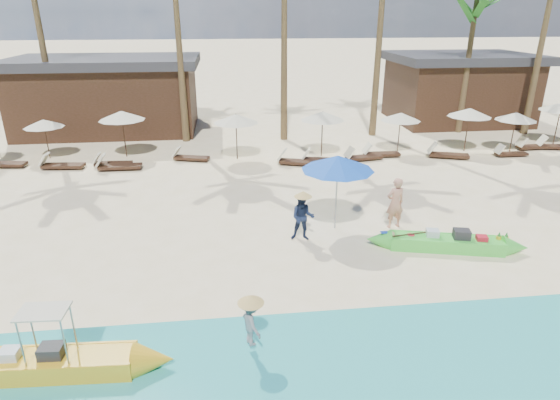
{
  "coord_description": "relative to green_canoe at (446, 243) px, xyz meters",
  "views": [
    {
      "loc": [
        -1.11,
        -11.83,
        6.76
      ],
      "look_at": [
        0.51,
        2.0,
        1.14
      ],
      "focal_mm": 30.0,
      "sensor_mm": 36.0,
      "label": 1
    }
  ],
  "objects": [
    {
      "name": "lounger_6_left",
      "position": [
        -3.29,
        8.93,
        -0.01
      ],
      "size": [
        2.02,
        1.16,
        0.66
      ],
      "rotation": [
        0.0,
        0.0,
        -0.31
      ],
      "color": "#371F16",
      "rests_on": "ground"
    },
    {
      "name": "resort_parasol_5",
      "position": [
        -6.02,
        10.23,
        1.78
      ],
      "size": [
        2.17,
        2.17,
        2.23
      ],
      "color": "#371F16",
      "rests_on": "ground"
    },
    {
      "name": "resort_parasol_8",
      "position": [
        5.8,
        10.29,
        1.79
      ],
      "size": [
        2.17,
        2.17,
        2.24
      ],
      "color": "#371F16",
      "rests_on": "ground"
    },
    {
      "name": "blue_umbrella",
      "position": [
        -3.02,
        1.88,
        2.06
      ],
      "size": [
        2.35,
        2.35,
        2.53
      ],
      "color": "#99999E",
      "rests_on": "ground"
    },
    {
      "name": "lounger_7_right",
      "position": [
        1.04,
        9.73,
        -0.02
      ],
      "size": [
        1.87,
        0.61,
        0.63
      ],
      "rotation": [
        0.0,
        0.0,
        -0.02
      ],
      "color": "#371F16",
      "rests_on": "ground"
    },
    {
      "name": "resort_parasol_6",
      "position": [
        -1.78,
        10.31,
        1.8
      ],
      "size": [
        2.18,
        2.18,
        2.25
      ],
      "color": "#371F16",
      "rests_on": "ground"
    },
    {
      "name": "vendor_yellow",
      "position": [
        -6.16,
        -3.91,
        0.5
      ],
      "size": [
        0.64,
        0.8,
        1.09
      ],
      "primitive_type": "imported",
      "rotation": [
        0.0,
        0.0,
        1.95
      ],
      "color": "gray",
      "rests_on": "ground"
    },
    {
      "name": "wet_sand_strip",
      "position": [
        -5.4,
        -5.2,
        -0.23
      ],
      "size": [
        240.0,
        4.5,
        0.01
      ],
      "primitive_type": "cube",
      "color": "tan",
      "rests_on": "ground"
    },
    {
      "name": "lounger_3_right",
      "position": [
        -14.19,
        9.59,
        -0.01
      ],
      "size": [
        2.0,
        0.76,
        0.66
      ],
      "rotation": [
        0.0,
        0.0,
        -0.08
      ],
      "color": "#371F16",
      "rests_on": "ground"
    },
    {
      "name": "lounger_6_right",
      "position": [
        -2.11,
        9.08,
        -0.02
      ],
      "size": [
        1.96,
        1.03,
        0.64
      ],
      "rotation": [
        0.0,
        0.0,
        -0.26
      ],
      "color": "#371F16",
      "rests_on": "ground"
    },
    {
      "name": "pavilion_east",
      "position": [
        8.6,
        17.3,
        1.97
      ],
      "size": [
        8.8,
        6.6,
        4.3
      ],
      "color": "#371F16",
      "rests_on": "ground"
    },
    {
      "name": "resort_parasol_3",
      "position": [
        -15.25,
        11.45,
        1.52
      ],
      "size": [
        1.88,
        1.88,
        1.94
      ],
      "color": "#371F16",
      "rests_on": "ground"
    },
    {
      "name": "lounger_9_right",
      "position": [
        9.42,
        10.13,
        -0.02
      ],
      "size": [
        1.85,
        0.68,
        0.62
      ],
      "rotation": [
        0.0,
        0.0,
        0.06
      ],
      "color": "#371F16",
      "rests_on": "ground"
    },
    {
      "name": "resort_parasol_7",
      "position": [
        2.23,
        10.41,
        1.63
      ],
      "size": [
        2.0,
        2.0,
        2.06
      ],
      "color": "#371F16",
      "rests_on": "ground"
    },
    {
      "name": "pavilion_west",
      "position": [
        -13.4,
        17.3,
        1.96
      ],
      "size": [
        10.8,
        6.6,
        4.3
      ],
      "color": "#371F16",
      "rests_on": "ground"
    },
    {
      "name": "green_canoe",
      "position": [
        0.0,
        0.0,
        0.0
      ],
      "size": [
        5.25,
        1.61,
        0.68
      ],
      "rotation": [
        0.0,
        0.0,
        -0.24
      ],
      "color": "green",
      "rests_on": "ground"
    },
    {
      "name": "lounger_4_left",
      "position": [
        -11.95,
        9.69,
        -0.03
      ],
      "size": [
        1.78,
        0.64,
        0.6
      ],
      "rotation": [
        0.0,
        0.0,
        -0.06
      ],
      "color": "#371F16",
      "rests_on": "ground"
    },
    {
      "name": "palm_6",
      "position": [
        7.44,
        14.32,
        6.82
      ],
      "size": [
        2.08,
        2.08,
        8.51
      ],
      "color": "brown",
      "rests_on": "ground"
    },
    {
      "name": "resort_parasol_9",
      "position": [
        8.04,
        9.79,
        1.63
      ],
      "size": [
        2.0,
        2.0,
        2.06
      ],
      "color": "#371F16",
      "rests_on": "ground"
    },
    {
      "name": "lounger_5_left",
      "position": [
        -8.36,
        10.22,
        -0.03
      ],
      "size": [
        1.85,
        1.0,
        0.6
      ],
      "rotation": [
        0.0,
        0.0,
        -0.27
      ],
      "color": "#371F16",
      "rests_on": "ground"
    },
    {
      "name": "lounger_10_left",
      "position": [
        10.62,
        10.02,
        -0.01
      ],
      "size": [
        1.99,
        0.97,
        0.65
      ],
      "rotation": [
        0.0,
        0.0,
        -0.21
      ],
      "color": "#371F16",
      "rests_on": "ground"
    },
    {
      "name": "ground",
      "position": [
        -5.4,
        -0.2,
        -0.23
      ],
      "size": [
        240.0,
        240.0,
        0.0
      ],
      "primitive_type": "plane",
      "color": "#FAE6B8",
      "rests_on": "ground"
    },
    {
      "name": "vendor_green",
      "position": [
        -4.24,
        1.18,
        0.53
      ],
      "size": [
        0.84,
        0.72,
        1.53
      ],
      "primitive_type": "imported",
      "rotation": [
        0.0,
        0.0,
        -0.2
      ],
      "color": "#16213E",
      "rests_on": "ground"
    },
    {
      "name": "tourist",
      "position": [
        -1.05,
        1.74,
        0.65
      ],
      "size": [
        0.71,
        0.53,
        1.75
      ],
      "primitive_type": "imported",
      "rotation": [
        0.0,
        0.0,
        3.33
      ],
      "color": "tan",
      "rests_on": "ground"
    },
    {
      "name": "lounger_9_left",
      "position": [
        7.55,
        9.07,
        -0.04
      ],
      "size": [
        1.65,
        0.51,
        0.56
      ],
      "rotation": [
        0.0,
        0.0,
        -0.0
      ],
      "color": "#371F16",
      "rests_on": "ground"
    },
    {
      "name": "lounger_8_left",
      "position": [
        4.27,
        9.17,
        -0.0
      ],
      "size": [
        2.07,
        1.22,
        0.67
      ],
      "rotation": [
        0.0,
        0.0,
        -0.33
      ],
      "color": "#371F16",
      "rests_on": "ground"
    },
    {
      "name": "lounger_7_left",
      "position": [
        -0.01,
        9.25,
        -0.01
      ],
      "size": [
        1.95,
        0.9,
        0.64
      ],
      "rotation": [
        0.0,
        0.0,
        0.18
      ],
      "color": "#371F16",
      "rests_on": "ground"
    },
    {
      "name": "resort_parasol_4",
      "position": [
        -11.53,
        11.31,
        1.84
      ],
      "size": [
        2.23,
        2.23,
        2.3
      ],
      "color": "#371F16",
      "rests_on": "ground"
    },
    {
      "name": "yellow_canoe",
      "position": [
        -10.34,
        -4.12,
        0.02
      ],
      "size": [
        5.78,
        0.92,
        1.5
      ],
      "rotation": [
        0.0,
        0.0,
        -0.05
      ],
      "color": "gold",
      "rests_on": "ground"
    },
    {
      "name": "lounger_3_left",
      "position": [
        -16.94,
        10.15,
        -0.01
      ],
      "size": [
        1.97,
        0.79,
        0.65
      ],
      "rotation": [
        0.0,
        0.0,
        -0.1
      ],
      "color": "#371F16",
      "rests_on": "ground"
    },
    {
      "name": "lounger_4_right",
      "position": [
        -11.55,
        9.14,
        -0.0
      ],
      "size": [
        1.99,
        0.62,
        0.68
      ],
      "rotation": [
        0.0,
        0.0,
        -0.0
      ],
      "color": "#371F16",
      "rests_on": "ground"
    }
  ]
}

